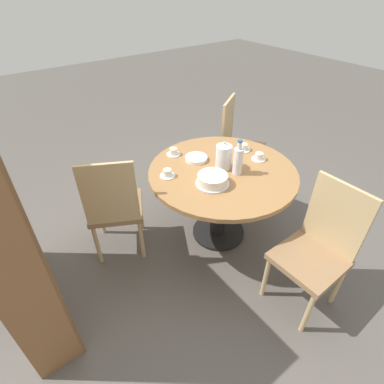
% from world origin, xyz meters
% --- Properties ---
extents(ground_plane, '(14.00, 14.00, 0.00)m').
position_xyz_m(ground_plane, '(0.00, 0.00, 0.00)').
color(ground_plane, '#56514C').
extents(dining_table, '(1.21, 1.21, 0.71)m').
position_xyz_m(dining_table, '(0.00, 0.00, 0.57)').
color(dining_table, black).
rests_on(dining_table, ground_plane).
extents(chair_a, '(0.57, 0.57, 0.97)m').
position_xyz_m(chair_a, '(0.35, 0.82, 0.50)').
color(chair_a, tan).
rests_on(chair_a, ground_plane).
extents(chair_b, '(0.43, 0.43, 0.97)m').
position_xyz_m(chair_b, '(-0.89, -0.08, 0.50)').
color(chair_b, tan).
rests_on(chair_b, ground_plane).
extents(chair_c, '(0.58, 0.58, 0.97)m').
position_xyz_m(chair_c, '(0.54, -0.71, 0.50)').
color(chair_c, tan).
rests_on(chair_c, ground_plane).
extents(bookshelf, '(1.07, 0.28, 1.71)m').
position_xyz_m(bookshelf, '(0.23, 1.53, 0.82)').
color(bookshelf, brown).
rests_on(bookshelf, ground_plane).
extents(coffee_pot, '(0.13, 0.13, 0.24)m').
position_xyz_m(coffee_pot, '(0.02, -0.02, 0.81)').
color(coffee_pot, silver).
rests_on(coffee_pot, dining_table).
extents(water_bottle, '(0.08, 0.08, 0.29)m').
position_xyz_m(water_bottle, '(-0.10, -0.06, 0.82)').
color(water_bottle, silver).
rests_on(water_bottle, dining_table).
extents(cake_main, '(0.26, 0.26, 0.08)m').
position_xyz_m(cake_main, '(-0.10, 0.19, 0.75)').
color(cake_main, silver).
rests_on(cake_main, dining_table).
extents(cup_a, '(0.12, 0.12, 0.06)m').
position_xyz_m(cup_a, '(0.14, -0.37, 0.73)').
color(cup_a, silver).
rests_on(cup_a, dining_table).
extents(cup_b, '(0.12, 0.12, 0.06)m').
position_xyz_m(cup_b, '(0.19, 0.41, 0.73)').
color(cup_b, silver).
rests_on(cup_b, dining_table).
extents(cup_c, '(0.12, 0.12, 0.06)m').
position_xyz_m(cup_c, '(0.45, 0.18, 0.73)').
color(cup_c, silver).
rests_on(cup_c, dining_table).
extents(cup_d, '(0.12, 0.12, 0.06)m').
position_xyz_m(cup_d, '(-0.06, -0.36, 0.73)').
color(cup_d, silver).
rests_on(cup_d, dining_table).
extents(plate_stack, '(0.19, 0.19, 0.03)m').
position_xyz_m(plate_stack, '(0.26, 0.07, 0.72)').
color(plate_stack, white).
rests_on(plate_stack, dining_table).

